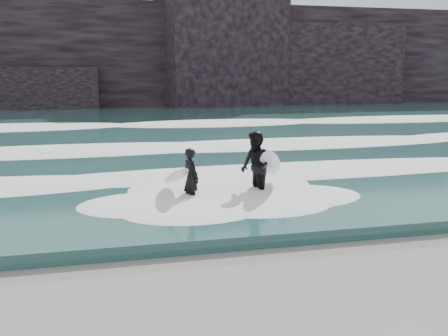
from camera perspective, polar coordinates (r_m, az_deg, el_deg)
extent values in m
plane|color=#83735A|center=(7.63, 8.65, -17.07)|extent=(120.00, 120.00, 0.00)
cube|color=#234C49|center=(35.48, -9.27, 5.26)|extent=(90.00, 52.00, 0.30)
cube|color=black|center=(52.30, -10.91, 12.30)|extent=(70.00, 9.00, 10.00)
ellipsoid|color=white|center=(15.76, -3.67, -0.68)|extent=(60.00, 3.20, 0.20)
ellipsoid|color=white|center=(22.59, -6.74, 2.84)|extent=(60.00, 4.00, 0.24)
ellipsoid|color=white|center=(31.48, -8.72, 5.12)|extent=(60.00, 4.80, 0.30)
imported|color=black|center=(13.34, -3.77, -1.08)|extent=(0.56, 0.68, 1.59)
ellipsoid|color=silver|center=(13.32, -5.50, -0.99)|extent=(0.71, 1.83, 0.84)
imported|color=black|center=(13.84, 3.63, 0.13)|extent=(0.91, 1.08, 1.96)
ellipsoid|color=white|center=(13.95, 5.29, 0.50)|extent=(1.22, 1.99, 1.11)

